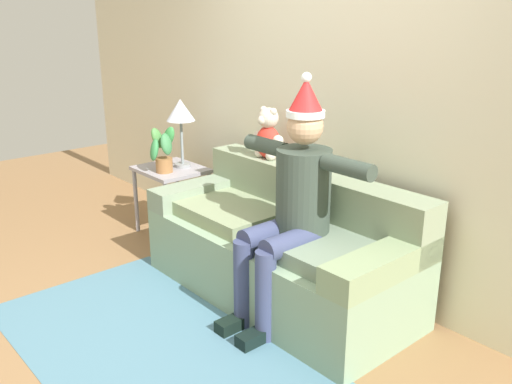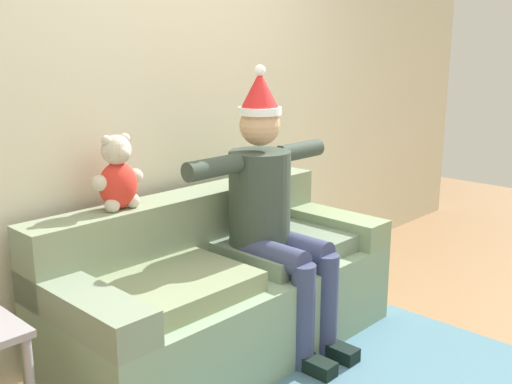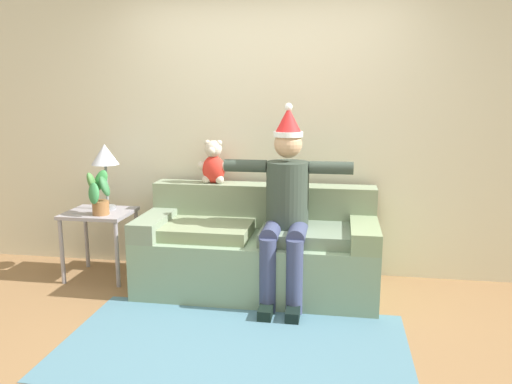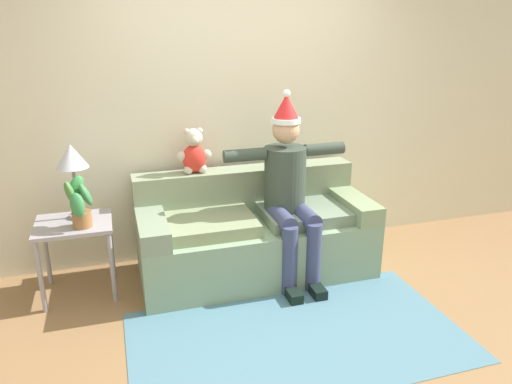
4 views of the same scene
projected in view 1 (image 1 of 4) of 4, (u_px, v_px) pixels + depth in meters
The scene contains 9 objects.
ground_plane at pixel (153, 349), 3.24m from camera, with size 10.00×10.00×0.00m, color olive.
back_wall at pixel (339, 92), 3.78m from camera, with size 7.00×0.10×2.70m, color beige.
couch at pixel (282, 248), 3.78m from camera, with size 1.93×0.86×0.84m.
person_seated at pixel (292, 200), 3.36m from camera, with size 1.02×0.77×1.55m.
teddy_bear at pixel (268, 136), 4.05m from camera, with size 0.29×0.17×0.38m.
side_table at pixel (171, 178), 4.77m from camera, with size 0.56×0.49×0.60m.
table_lamp at pixel (181, 114), 4.63m from camera, with size 0.24×0.24×0.58m.
potted_plant at pixel (163, 150), 4.57m from camera, with size 0.22×0.26×0.39m.
area_rug at pixel (155, 348), 3.25m from camera, with size 2.26×1.26×0.01m, color slate.
Camera 1 is at (2.50, -1.38, 1.89)m, focal length 38.88 mm.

